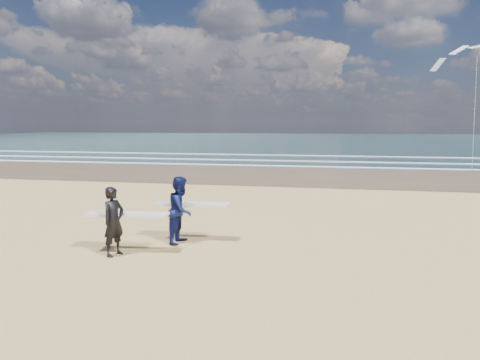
# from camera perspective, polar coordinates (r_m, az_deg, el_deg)

# --- Properties ---
(ocean) EXTENTS (220.00, 100.00, 0.02)m
(ocean) POSITION_cam_1_polar(r_m,az_deg,el_deg) (84.01, 21.69, 4.81)
(ocean) COLOR #1A333A
(ocean) RESTS_ON ground
(surfer_near) EXTENTS (2.24, 1.11, 1.81)m
(surfer_near) POSITION_cam_1_polar(r_m,az_deg,el_deg) (11.60, -16.27, -5.20)
(surfer_near) COLOR black
(surfer_near) RESTS_ON ground
(surfer_far) EXTENTS (2.23, 1.17, 1.93)m
(surfer_far) POSITION_cam_1_polar(r_m,az_deg,el_deg) (12.39, -7.78, -3.91)
(surfer_far) COLOR #0B1141
(surfer_far) RESTS_ON ground
(kite_1) EXTENTS (6.07, 4.77, 10.40)m
(kite_1) POSITION_cam_1_polar(r_m,az_deg,el_deg) (37.07, 28.91, 10.48)
(kite_1) COLOR slate
(kite_1) RESTS_ON ground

